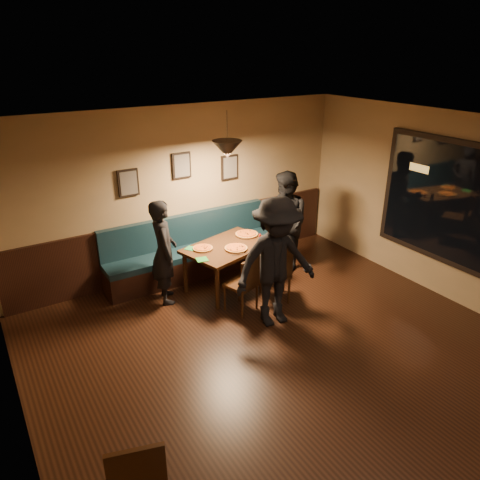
{
  "coord_description": "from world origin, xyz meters",
  "views": [
    {
      "loc": [
        -3.01,
        -3.12,
        3.63
      ],
      "look_at": [
        0.3,
        2.17,
        0.95
      ],
      "focal_mm": 34.0,
      "sensor_mm": 36.0,
      "label": 1
    }
  ],
  "objects_px": {
    "dining_table": "(228,266)",
    "chair_near_left": "(241,283)",
    "diner_left": "(164,252)",
    "chair_near_right": "(275,270)",
    "soda_glass": "(269,239)",
    "booth_bench": "(193,248)",
    "diner_right": "(285,222)",
    "tabasco_bottle": "(260,236)",
    "diner_front": "(276,263)"
  },
  "relations": [
    {
      "from": "chair_near_right",
      "to": "diner_front",
      "type": "bearing_deg",
      "value": -101.5
    },
    {
      "from": "diner_right",
      "to": "diner_left",
      "type": "bearing_deg",
      "value": -86.53
    },
    {
      "from": "tabasco_bottle",
      "to": "booth_bench",
      "type": "bearing_deg",
      "value": 138.9
    },
    {
      "from": "diner_right",
      "to": "dining_table",
      "type": "bearing_deg",
      "value": -81.46
    },
    {
      "from": "chair_near_left",
      "to": "diner_front",
      "type": "distance_m",
      "value": 0.75
    },
    {
      "from": "diner_right",
      "to": "soda_glass",
      "type": "height_order",
      "value": "diner_right"
    },
    {
      "from": "booth_bench",
      "to": "diner_right",
      "type": "height_order",
      "value": "diner_right"
    },
    {
      "from": "chair_near_left",
      "to": "diner_right",
      "type": "height_order",
      "value": "diner_right"
    },
    {
      "from": "booth_bench",
      "to": "diner_front",
      "type": "xyz_separation_m",
      "value": [
        0.32,
        -1.9,
        0.43
      ]
    },
    {
      "from": "chair_near_left",
      "to": "diner_front",
      "type": "bearing_deg",
      "value": -83.95
    },
    {
      "from": "booth_bench",
      "to": "tabasco_bottle",
      "type": "xyz_separation_m",
      "value": [
        0.86,
        -0.75,
        0.29
      ]
    },
    {
      "from": "diner_right",
      "to": "diner_front",
      "type": "bearing_deg",
      "value": -35.44
    },
    {
      "from": "diner_front",
      "to": "chair_near_right",
      "type": "bearing_deg",
      "value": 60.31
    },
    {
      "from": "diner_left",
      "to": "soda_glass",
      "type": "distance_m",
      "value": 1.67
    },
    {
      "from": "dining_table",
      "to": "diner_right",
      "type": "distance_m",
      "value": 1.26
    },
    {
      "from": "chair_near_left",
      "to": "tabasco_bottle",
      "type": "bearing_deg",
      "value": 21.66
    },
    {
      "from": "booth_bench",
      "to": "chair_near_right",
      "type": "distance_m",
      "value": 1.55
    },
    {
      "from": "dining_table",
      "to": "chair_near_right",
      "type": "distance_m",
      "value": 0.82
    },
    {
      "from": "diner_front",
      "to": "soda_glass",
      "type": "relative_size",
      "value": 14.04
    },
    {
      "from": "dining_table",
      "to": "chair_near_left",
      "type": "distance_m",
      "value": 0.74
    },
    {
      "from": "diner_left",
      "to": "diner_right",
      "type": "distance_m",
      "value": 2.18
    },
    {
      "from": "booth_bench",
      "to": "soda_glass",
      "type": "height_order",
      "value": "booth_bench"
    },
    {
      "from": "soda_glass",
      "to": "tabasco_bottle",
      "type": "bearing_deg",
      "value": 103.66
    },
    {
      "from": "booth_bench",
      "to": "diner_right",
      "type": "distance_m",
      "value": 1.63
    },
    {
      "from": "chair_near_right",
      "to": "diner_left",
      "type": "xyz_separation_m",
      "value": [
        -1.43,
        0.85,
        0.31
      ]
    },
    {
      "from": "tabasco_bottle",
      "to": "diner_right",
      "type": "bearing_deg",
      "value": 10.57
    },
    {
      "from": "booth_bench",
      "to": "dining_table",
      "type": "xyz_separation_m",
      "value": [
        0.3,
        -0.68,
        -0.13
      ]
    },
    {
      "from": "chair_near_right",
      "to": "dining_table",
      "type": "bearing_deg",
      "value": 144.86
    },
    {
      "from": "chair_near_right",
      "to": "diner_right",
      "type": "bearing_deg",
      "value": 69.51
    },
    {
      "from": "dining_table",
      "to": "diner_left",
      "type": "height_order",
      "value": "diner_left"
    },
    {
      "from": "chair_near_left",
      "to": "tabasco_bottle",
      "type": "relative_size",
      "value": 8.2
    },
    {
      "from": "dining_table",
      "to": "soda_glass",
      "type": "height_order",
      "value": "soda_glass"
    },
    {
      "from": "diner_front",
      "to": "diner_right",
      "type": "bearing_deg",
      "value": 54.73
    },
    {
      "from": "diner_right",
      "to": "chair_near_left",
      "type": "bearing_deg",
      "value": -54.93
    },
    {
      "from": "dining_table",
      "to": "chair_near_left",
      "type": "xyz_separation_m",
      "value": [
        -0.21,
        -0.7,
        0.08
      ]
    },
    {
      "from": "diner_front",
      "to": "diner_left",
      "type": "bearing_deg",
      "value": 133.71
    },
    {
      "from": "soda_glass",
      "to": "chair_near_left",
      "type": "bearing_deg",
      "value": -150.85
    },
    {
      "from": "dining_table",
      "to": "soda_glass",
      "type": "bearing_deg",
      "value": -37.61
    },
    {
      "from": "diner_left",
      "to": "chair_near_left",
      "type": "bearing_deg",
      "value": -121.46
    },
    {
      "from": "dining_table",
      "to": "tabasco_bottle",
      "type": "xyz_separation_m",
      "value": [
        0.56,
        -0.07,
        0.42
      ]
    },
    {
      "from": "diner_left",
      "to": "tabasco_bottle",
      "type": "xyz_separation_m",
      "value": [
        1.58,
        -0.22,
        -0.02
      ]
    },
    {
      "from": "chair_near_right",
      "to": "soda_glass",
      "type": "height_order",
      "value": "chair_near_right"
    },
    {
      "from": "dining_table",
      "to": "diner_front",
      "type": "height_order",
      "value": "diner_front"
    },
    {
      "from": "diner_right",
      "to": "tabasco_bottle",
      "type": "height_order",
      "value": "diner_right"
    },
    {
      "from": "diner_left",
      "to": "chair_near_right",
      "type": "bearing_deg",
      "value": -105.83
    },
    {
      "from": "booth_bench",
      "to": "diner_left",
      "type": "relative_size",
      "value": 1.86
    },
    {
      "from": "chair_near_right",
      "to": "diner_right",
      "type": "distance_m",
      "value": 1.12
    },
    {
      "from": "booth_bench",
      "to": "dining_table",
      "type": "distance_m",
      "value": 0.75
    },
    {
      "from": "diner_left",
      "to": "soda_glass",
      "type": "height_order",
      "value": "diner_left"
    },
    {
      "from": "diner_right",
      "to": "diner_front",
      "type": "xyz_separation_m",
      "value": [
        -1.13,
        -1.27,
        0.06
      ]
    }
  ]
}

